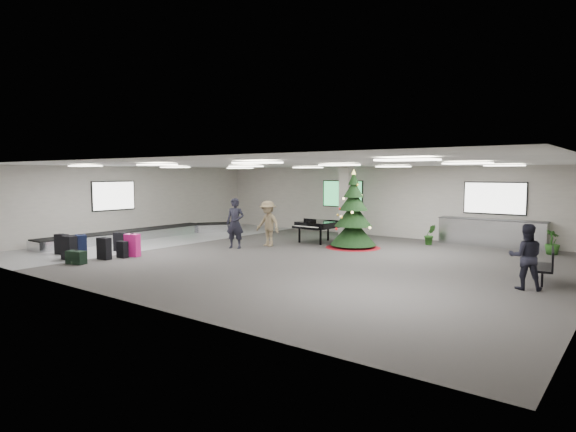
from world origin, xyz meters
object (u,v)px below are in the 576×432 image
Objects in this scene: traveler_b at (268,223)px; potted_plant_right at (552,242)px; baggage_carousel at (148,234)px; service_counter at (491,233)px; christmas_tree at (353,221)px; bench at (547,264)px; traveler_a at (235,223)px; pink_suitcase at (132,245)px; traveler_bench at (526,257)px; grand_piano at (318,225)px; potted_plant_left at (430,235)px.

traveler_b reaches higher than potted_plant_right.
service_counter is (12.84, 6.73, 0.33)m from baggage_carousel.
christmas_tree reaches higher than potted_plant_right.
bench is (2.89, -5.90, -0.04)m from service_counter.
traveler_a reaches higher than baggage_carousel.
traveler_bench reaches higher than pink_suitcase.
grand_piano is (-6.09, -3.18, 0.19)m from service_counter.
traveler_a is 11.54m from potted_plant_right.
potted_plant_right is at bearing 4.96° from potted_plant_left.
bench is at bearing 1.26° from pink_suitcase.
service_counter is 7.47m from traveler_bench.
traveler_bench is at bearing -24.24° from traveler_a.
service_counter reaches higher than potted_plant_right.
baggage_carousel is at bearing -160.10° from christmas_tree.
grand_piano is 1.15× the size of traveler_bench.
potted_plant_right is (-0.33, 6.28, -0.38)m from traveler_bench.
potted_plant_left is (-4.96, 4.80, -0.09)m from bench.
potted_plant_left is (10.77, 5.64, 0.20)m from baggage_carousel.
traveler_b is at bearing -28.98° from traveler_bench.
baggage_carousel is at bearing -160.77° from traveler_b.
pink_suitcase is 0.49× the size of traveler_bench.
pink_suitcase is at bearing -42.66° from baggage_carousel.
traveler_b is at bearing -111.77° from grand_piano.
traveler_b is at bearing -140.03° from potted_plant_left.
grand_piano is 0.97× the size of traveler_a.
grand_piano reaches higher than pink_suitcase.
pink_suitcase is at bearing -141.24° from potted_plant_right.
traveler_bench is at bearing -86.99° from potted_plant_right.
traveler_a is at bearing -112.98° from grand_piano.
christmas_tree is (8.65, 3.13, 0.83)m from baggage_carousel.
traveler_b is 2.05× the size of potted_plant_right.
service_counter is at bearing 18.63° from traveler_a.
traveler_b is 2.17× the size of potted_plant_left.
service_counter is at bearing 40.67° from christmas_tree.
pink_suitcase is 0.43× the size of grand_piano.
traveler_b is at bearing -143.19° from service_counter.
bench is at bearing 1.78° from traveler_b.
traveler_a reaches higher than potted_plant_left.
service_counter is 2.35m from potted_plant_left.
potted_plant_left is (-2.07, -1.10, -0.13)m from service_counter.
traveler_b reaches higher than baggage_carousel.
grand_piano reaches higher than baggage_carousel.
grand_piano reaches higher than bench.
service_counter is 2.15× the size of grand_piano.
traveler_bench is at bearing -0.98° from baggage_carousel.
traveler_b is 9.81m from traveler_bench.
christmas_tree is 2.05× the size of bench.
potted_plant_left is (-4.65, 5.90, -0.40)m from traveler_bench.
grand_piano is 8.70m from potted_plant_right.
grand_piano is 9.47m from traveler_bench.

